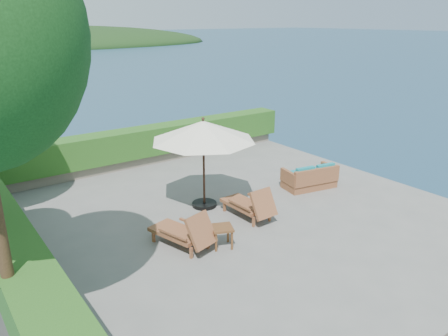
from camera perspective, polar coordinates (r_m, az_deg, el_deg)
ground at (r=12.13m, az=1.07°, el=-6.18°), size 12.00×12.00×0.00m
foundation at (r=12.86m, az=1.03°, el=-12.45°), size 12.00×12.00×3.00m
ocean at (r=13.68m, az=0.99°, el=-17.65°), size 600.00×600.00×0.00m
offshore_island at (r=152.31m, az=-24.62°, el=14.24°), size 126.00×57.60×12.60m
planter_wall_far at (r=16.58m, az=-10.62°, el=1.16°), size 12.00×0.60×0.36m
planter_wall_left at (r=10.13m, az=-25.87°, el=-12.56°), size 0.60×12.00×0.36m
hedge_far at (r=16.39m, az=-10.76°, el=3.39°), size 12.40×0.90×1.00m
hedge_left at (r=9.82m, az=-26.43°, el=-9.20°), size 0.90×12.40×1.00m
patio_umbrella at (r=11.98m, az=-2.73°, el=4.76°), size 3.26×3.26×2.63m
lounge_left at (r=10.40m, az=-5.16°, el=-8.30°), size 1.10×1.79×0.96m
lounge_right at (r=11.84m, az=3.46°, el=-4.76°), size 0.79×1.68×0.95m
side_table at (r=10.37m, az=-0.25°, el=-8.15°), size 0.64×0.64×0.52m
wicker_loveseat at (r=14.18m, az=11.20°, el=-1.36°), size 1.80×1.15×0.82m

